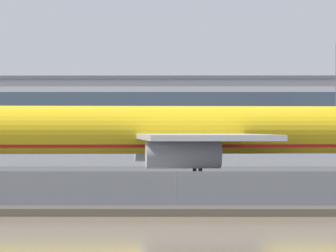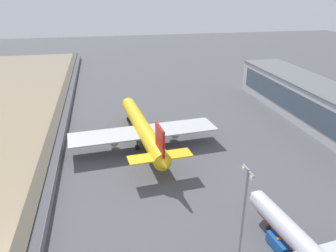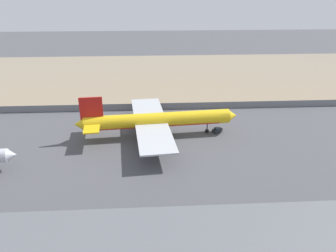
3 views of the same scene
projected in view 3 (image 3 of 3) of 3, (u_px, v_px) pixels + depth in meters
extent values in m
plane|color=#4C4C51|center=(154.00, 126.00, 110.67)|extent=(500.00, 500.00, 0.00)
cube|color=#937F60|center=(152.00, 74.00, 175.70)|extent=(320.00, 98.00, 0.01)
cube|color=#474238|center=(153.00, 105.00, 129.35)|extent=(320.00, 3.00, 0.50)
cube|color=slate|center=(153.00, 107.00, 124.80)|extent=(280.00, 0.08, 2.66)
cylinder|color=slate|center=(153.00, 107.00, 124.80)|extent=(0.10, 0.10, 2.66)
cylinder|color=yellow|center=(158.00, 120.00, 101.58)|extent=(45.54, 8.61, 4.51)
cone|color=yellow|center=(232.00, 116.00, 104.86)|extent=(3.31, 4.53, 4.29)
cone|color=yellow|center=(79.00, 124.00, 98.30)|extent=(3.29, 4.31, 4.06)
cube|color=#232D3D|center=(223.00, 114.00, 104.22)|extent=(2.82, 4.04, 1.35)
cube|color=red|center=(158.00, 124.00, 102.08)|extent=(38.69, 7.09, 0.81)
cube|color=#B7BABF|center=(148.00, 110.00, 111.36)|extent=(11.90, 22.57, 0.45)
cube|color=#B7BABF|center=(155.00, 137.00, 91.63)|extent=(11.90, 22.57, 0.45)
cylinder|color=#B7BABF|center=(152.00, 115.00, 110.55)|extent=(6.54, 3.05, 2.48)
cylinder|color=#B7BABF|center=(159.00, 138.00, 93.98)|extent=(6.54, 3.05, 2.48)
cube|color=red|center=(91.00, 110.00, 97.05)|extent=(6.82, 1.16, 7.67)
cube|color=yellow|center=(93.00, 118.00, 102.33)|extent=(5.24, 8.35, 0.36)
cube|color=yellow|center=(92.00, 128.00, 95.10)|extent=(5.24, 8.35, 0.36)
cylinder|color=black|center=(207.00, 127.00, 105.18)|extent=(0.32, 0.32, 2.64)
cylinder|color=black|center=(207.00, 131.00, 105.71)|extent=(1.30, 0.61, 1.26)
cylinder|color=black|center=(147.00, 128.00, 104.72)|extent=(0.36, 0.36, 2.64)
cylinder|color=black|center=(148.00, 132.00, 105.24)|extent=(1.54, 1.14, 1.45)
cylinder|color=black|center=(149.00, 134.00, 100.42)|extent=(0.36, 0.36, 2.64)
cylinder|color=black|center=(149.00, 138.00, 100.95)|extent=(1.54, 1.14, 1.45)
cone|color=silver|center=(12.00, 155.00, 83.10)|extent=(2.68, 3.63, 3.40)
cube|color=#232D3D|center=(2.00, 154.00, 82.57)|extent=(2.29, 3.23, 1.07)
cube|color=#1E2328|center=(217.00, 130.00, 105.98)|extent=(3.55, 3.11, 1.11)
cube|color=#283847|center=(217.00, 128.00, 105.43)|extent=(1.64, 1.69, 0.50)
cylinder|color=black|center=(217.00, 133.00, 105.09)|extent=(0.70, 0.57, 0.70)
cylinder|color=black|center=(214.00, 131.00, 106.08)|extent=(0.70, 0.57, 0.70)
cylinder|color=black|center=(221.00, 131.00, 106.19)|extent=(0.70, 0.57, 0.70)
cylinder|color=black|center=(218.00, 130.00, 107.18)|extent=(0.70, 0.57, 0.70)
cube|color=#3D4C5B|center=(186.00, 240.00, 51.57)|extent=(85.53, 0.16, 7.84)
cube|color=#5B5E63|center=(194.00, 249.00, 41.59)|extent=(93.57, 16.91, 0.50)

